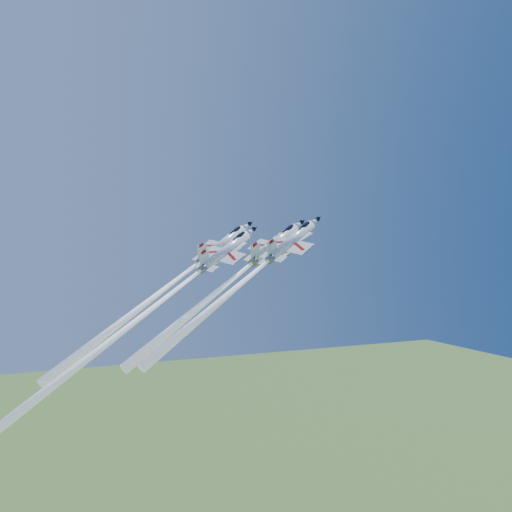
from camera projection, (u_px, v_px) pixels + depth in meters
name	position (u px, v px, depth m)	size (l,w,h in m)	color
jet_lead	(230.00, 281.00, 110.48)	(36.61, 17.61, 33.35)	white
jet_left	(166.00, 288.00, 110.81)	(38.79, 18.57, 35.99)	white
jet_right	(247.00, 279.00, 104.51)	(35.20, 16.93, 32.06)	white
jet_slot	(133.00, 323.00, 98.72)	(48.23, 22.87, 46.35)	white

